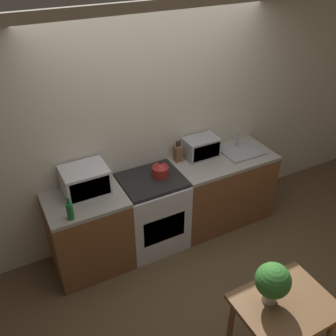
{
  "coord_description": "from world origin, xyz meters",
  "views": [
    {
      "loc": [
        -1.56,
        -2.13,
        3.17
      ],
      "look_at": [
        -0.05,
        0.75,
        1.05
      ],
      "focal_mm": 40.0,
      "sensor_mm": 36.0,
      "label": 1
    }
  ],
  "objects_px": {
    "kettle": "(160,169)",
    "stove_range": "(152,212)",
    "dining_table": "(283,314)",
    "toaster_oven": "(201,147)",
    "bottle": "(70,211)",
    "microwave": "(85,180)"
  },
  "relations": [
    {
      "from": "bottle",
      "to": "toaster_oven",
      "type": "bearing_deg",
      "value": 13.46
    },
    {
      "from": "dining_table",
      "to": "bottle",
      "type": "bearing_deg",
      "value": 127.99
    },
    {
      "from": "microwave",
      "to": "toaster_oven",
      "type": "bearing_deg",
      "value": 2.08
    },
    {
      "from": "stove_range",
      "to": "microwave",
      "type": "xyz_separation_m",
      "value": [
        -0.67,
        0.11,
        0.59
      ]
    },
    {
      "from": "stove_range",
      "to": "microwave",
      "type": "height_order",
      "value": "microwave"
    },
    {
      "from": "kettle",
      "to": "dining_table",
      "type": "xyz_separation_m",
      "value": [
        0.17,
        -1.79,
        -0.36
      ]
    },
    {
      "from": "bottle",
      "to": "toaster_oven",
      "type": "distance_m",
      "value": 1.69
    },
    {
      "from": "stove_range",
      "to": "toaster_oven",
      "type": "height_order",
      "value": "toaster_oven"
    },
    {
      "from": "kettle",
      "to": "bottle",
      "type": "relative_size",
      "value": 0.79
    },
    {
      "from": "dining_table",
      "to": "stove_range",
      "type": "bearing_deg",
      "value": 99.02
    },
    {
      "from": "kettle",
      "to": "dining_table",
      "type": "distance_m",
      "value": 1.84
    },
    {
      "from": "stove_range",
      "to": "dining_table",
      "type": "bearing_deg",
      "value": -80.98
    },
    {
      "from": "stove_range",
      "to": "microwave",
      "type": "relative_size",
      "value": 2.0
    },
    {
      "from": "kettle",
      "to": "toaster_oven",
      "type": "height_order",
      "value": "toaster_oven"
    },
    {
      "from": "bottle",
      "to": "dining_table",
      "type": "height_order",
      "value": "bottle"
    },
    {
      "from": "stove_range",
      "to": "dining_table",
      "type": "height_order",
      "value": "stove_range"
    },
    {
      "from": "toaster_oven",
      "to": "dining_table",
      "type": "xyz_separation_m",
      "value": [
        -0.44,
        -1.94,
        -0.39
      ]
    },
    {
      "from": "bottle",
      "to": "dining_table",
      "type": "distance_m",
      "value": 2.0
    },
    {
      "from": "microwave",
      "to": "bottle",
      "type": "relative_size",
      "value": 1.88
    },
    {
      "from": "toaster_oven",
      "to": "dining_table",
      "type": "distance_m",
      "value": 2.03
    },
    {
      "from": "dining_table",
      "to": "microwave",
      "type": "bearing_deg",
      "value": 116.79
    },
    {
      "from": "kettle",
      "to": "stove_range",
      "type": "bearing_deg",
      "value": -175.6
    }
  ]
}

